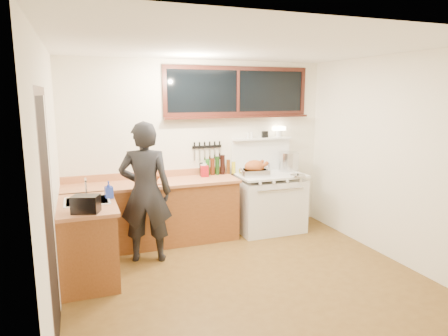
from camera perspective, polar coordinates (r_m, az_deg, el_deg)
name	(u,v)px	position (r m, az deg, el deg)	size (l,w,h in m)	color
ground_plane	(245,278)	(4.84, 3.04, -15.45)	(4.00, 3.50, 0.02)	brown
room_shell	(247,137)	(4.38, 3.25, 4.48)	(4.10, 3.60, 2.65)	white
counter_back	(153,213)	(5.77, -10.11, -6.32)	(2.44, 0.64, 1.00)	brown
counter_left	(88,241)	(4.91, -18.87, -9.81)	(0.64, 1.09, 0.90)	brown
sink_unit	(87,206)	(4.86, -18.94, -5.11)	(0.50, 0.45, 0.37)	white
vintage_stove	(269,201)	(6.28, 6.41, -4.69)	(1.02, 0.74, 1.60)	white
back_window	(238,97)	(6.17, 2.03, 10.11)	(2.32, 0.13, 0.77)	black
left_doorway	(50,221)	(3.60, -23.58, -6.91)	(0.02, 1.04, 2.17)	black
knife_strip	(207,147)	(6.06, -2.44, 2.95)	(0.46, 0.03, 0.28)	black
man	(146,192)	(5.11, -11.15, -3.42)	(0.75, 0.60, 1.79)	black
soap_bottle	(109,190)	(4.89, -16.14, -3.00)	(0.10, 0.10, 0.20)	#243CB5
toaster	(86,204)	(4.37, -19.14, -4.90)	(0.31, 0.26, 0.18)	black
cutting_board	(152,180)	(5.56, -10.23, -1.66)	(0.39, 0.32, 0.13)	#B87249
roast_turkey	(255,169)	(5.98, 4.41, -0.18)	(0.44, 0.34, 0.24)	silver
stockpot	(289,162)	(6.43, 9.23, 0.91)	(0.41, 0.41, 0.30)	silver
saucepan	(264,166)	(6.44, 5.78, 0.25)	(0.18, 0.29, 0.13)	silver
pot_lid	(298,175)	(6.06, 10.50, -1.04)	(0.30, 0.30, 0.04)	silver
coffee_tin	(205,171)	(5.91, -2.78, -0.47)	(0.12, 0.10, 0.16)	maroon
pitcher	(204,170)	(5.96, -2.92, -0.29)	(0.10, 0.10, 0.18)	white
bottle_cluster	(218,166)	(6.06, -0.89, 0.24)	(0.58, 0.07, 0.30)	black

